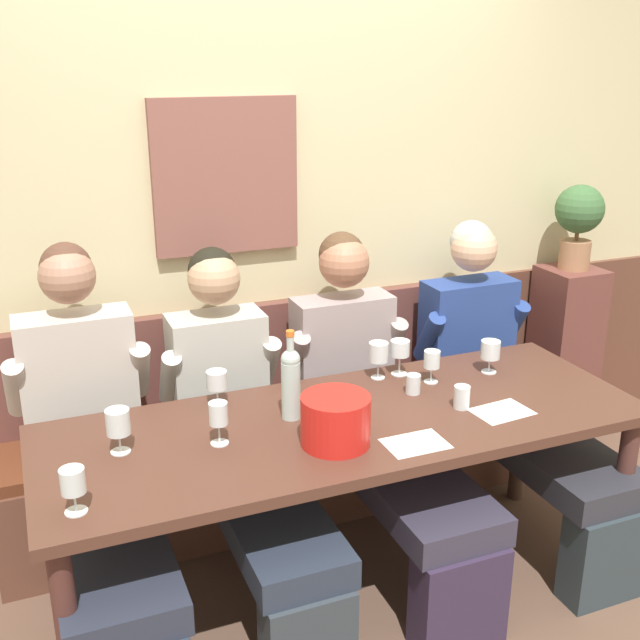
{
  "coord_description": "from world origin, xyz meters",
  "views": [
    {
      "loc": [
        -1.03,
        -2.09,
        2.0
      ],
      "look_at": [
        0.01,
        0.46,
        1.04
      ],
      "focal_mm": 43.0,
      "sensor_mm": 36.0,
      "label": 1
    }
  ],
  "objects_px": {
    "wine_glass_left_end": "(217,381)",
    "wine_glass_mid_left": "(118,424)",
    "person_center_left_seat": "(241,429)",
    "wine_bottle_amber_mid": "(291,381)",
    "wine_glass_near_bucket": "(73,483)",
    "dining_table": "(347,440)",
    "person_center_right_seat": "(92,452)",
    "ice_bucket": "(336,420)",
    "wine_glass_mid_right": "(432,360)",
    "wine_glass_by_bottle": "(400,350)",
    "wine_glass_center_rear": "(218,416)",
    "wine_glass_center_front": "(379,353)",
    "potted_plant": "(579,218)",
    "person_right_seat": "(376,407)",
    "wine_glass_right_end": "(490,350)",
    "person_left_seat": "(507,383)",
    "water_tumbler_right": "(462,397)",
    "wall_bench": "(287,452)",
    "water_tumbler_left": "(413,384)"
  },
  "relations": [
    {
      "from": "person_center_left_seat",
      "to": "wine_glass_center_front",
      "type": "distance_m",
      "value": 0.62
    },
    {
      "from": "person_center_left_seat",
      "to": "wine_bottle_amber_mid",
      "type": "xyz_separation_m",
      "value": [
        0.13,
        -0.22,
        0.27
      ]
    },
    {
      "from": "dining_table",
      "to": "wine_glass_mid_left",
      "type": "relative_size",
      "value": 14.3
    },
    {
      "from": "ice_bucket",
      "to": "wine_glass_by_bottle",
      "type": "relative_size",
      "value": 1.6
    },
    {
      "from": "water_tumbler_left",
      "to": "wine_glass_center_rear",
      "type": "bearing_deg",
      "value": -171.97
    },
    {
      "from": "wine_glass_center_rear",
      "to": "wine_glass_mid_right",
      "type": "relative_size",
      "value": 1.13
    },
    {
      "from": "person_left_seat",
      "to": "wine_glass_center_rear",
      "type": "relative_size",
      "value": 8.43
    },
    {
      "from": "person_center_left_seat",
      "to": "person_center_right_seat",
      "type": "bearing_deg",
      "value": 179.97
    },
    {
      "from": "wine_glass_center_front",
      "to": "person_center_right_seat",
      "type": "bearing_deg",
      "value": 179.05
    },
    {
      "from": "wine_glass_near_bucket",
      "to": "water_tumbler_right",
      "type": "xyz_separation_m",
      "value": [
        1.39,
        0.17,
        -0.05
      ]
    },
    {
      "from": "wine_glass_right_end",
      "to": "wine_glass_by_bottle",
      "type": "bearing_deg",
      "value": 160.98
    },
    {
      "from": "wall_bench",
      "to": "wine_glass_mid_right",
      "type": "distance_m",
      "value": 0.87
    },
    {
      "from": "person_center_left_seat",
      "to": "wine_glass_near_bucket",
      "type": "relative_size",
      "value": 9.03
    },
    {
      "from": "wine_glass_left_end",
      "to": "wine_glass_by_bottle",
      "type": "height_order",
      "value": "wine_glass_by_bottle"
    },
    {
      "from": "wine_glass_center_rear",
      "to": "wine_glass_by_bottle",
      "type": "relative_size",
      "value": 1.03
    },
    {
      "from": "ice_bucket",
      "to": "wine_glass_right_end",
      "type": "distance_m",
      "value": 0.89
    },
    {
      "from": "wine_glass_mid_right",
      "to": "ice_bucket",
      "type": "bearing_deg",
      "value": -149.76
    },
    {
      "from": "ice_bucket",
      "to": "wine_glass_center_front",
      "type": "height_order",
      "value": "ice_bucket"
    },
    {
      "from": "person_center_left_seat",
      "to": "ice_bucket",
      "type": "xyz_separation_m",
      "value": [
        0.2,
        -0.46,
        0.21
      ]
    },
    {
      "from": "wine_glass_center_rear",
      "to": "water_tumbler_left",
      "type": "bearing_deg",
      "value": 8.03
    },
    {
      "from": "ice_bucket",
      "to": "wine_glass_mid_right",
      "type": "bearing_deg",
      "value": 30.24
    },
    {
      "from": "person_center_right_seat",
      "to": "wine_glass_mid_right",
      "type": "distance_m",
      "value": 1.33
    },
    {
      "from": "person_center_right_seat",
      "to": "wine_glass_center_rear",
      "type": "xyz_separation_m",
      "value": [
        0.39,
        -0.32,
        0.22
      ]
    },
    {
      "from": "person_center_left_seat",
      "to": "wine_bottle_amber_mid",
      "type": "bearing_deg",
      "value": -60.32
    },
    {
      "from": "water_tumbler_right",
      "to": "wine_glass_by_bottle",
      "type": "bearing_deg",
      "value": 100.16
    },
    {
      "from": "wine_glass_mid_right",
      "to": "water_tumbler_left",
      "type": "height_order",
      "value": "wine_glass_mid_right"
    },
    {
      "from": "ice_bucket",
      "to": "wine_bottle_amber_mid",
      "type": "xyz_separation_m",
      "value": [
        -0.07,
        0.24,
        0.06
      ]
    },
    {
      "from": "dining_table",
      "to": "wine_glass_left_end",
      "type": "height_order",
      "value": "wine_glass_left_end"
    },
    {
      "from": "wine_glass_right_end",
      "to": "wine_glass_center_front",
      "type": "xyz_separation_m",
      "value": [
        -0.45,
        0.12,
        0.01
      ]
    },
    {
      "from": "person_right_seat",
      "to": "wine_glass_mid_left",
      "type": "relative_size",
      "value": 8.34
    },
    {
      "from": "wine_bottle_amber_mid",
      "to": "wine_glass_near_bucket",
      "type": "relative_size",
      "value": 2.38
    },
    {
      "from": "wine_glass_center_front",
      "to": "potted_plant",
      "type": "height_order",
      "value": "potted_plant"
    },
    {
      "from": "wine_glass_left_end",
      "to": "wine_glass_center_front",
      "type": "relative_size",
      "value": 0.87
    },
    {
      "from": "wine_glass_near_bucket",
      "to": "dining_table",
      "type": "bearing_deg",
      "value": 14.34
    },
    {
      "from": "potted_plant",
      "to": "wine_glass_center_front",
      "type": "bearing_deg",
      "value": -162.69
    },
    {
      "from": "dining_table",
      "to": "person_left_seat",
      "type": "relative_size",
      "value": 1.72
    },
    {
      "from": "wine_glass_mid_left",
      "to": "ice_bucket",
      "type": "bearing_deg",
      "value": -17.35
    },
    {
      "from": "ice_bucket",
      "to": "potted_plant",
      "type": "bearing_deg",
      "value": 26.91
    },
    {
      "from": "wine_glass_left_end",
      "to": "wine_glass_mid_left",
      "type": "height_order",
      "value": "wine_glass_mid_left"
    },
    {
      "from": "potted_plant",
      "to": "wine_glass_left_end",
      "type": "bearing_deg",
      "value": -168.64
    },
    {
      "from": "wine_glass_by_bottle",
      "to": "person_right_seat",
      "type": "bearing_deg",
      "value": 178.39
    },
    {
      "from": "person_right_seat",
      "to": "wine_glass_right_end",
      "type": "xyz_separation_m",
      "value": [
        0.45,
        -0.12,
        0.23
      ]
    },
    {
      "from": "wine_bottle_amber_mid",
      "to": "wine_glass_mid_left",
      "type": "distance_m",
      "value": 0.61
    },
    {
      "from": "wine_glass_near_bucket",
      "to": "wine_glass_center_front",
      "type": "bearing_deg",
      "value": 23.66
    },
    {
      "from": "wine_glass_mid_right",
      "to": "potted_plant",
      "type": "xyz_separation_m",
      "value": [
        1.1,
        0.52,
        0.39
      ]
    },
    {
      "from": "wine_glass_left_end",
      "to": "wall_bench",
      "type": "bearing_deg",
      "value": 41.81
    },
    {
      "from": "person_right_seat",
      "to": "wine_glass_center_rear",
      "type": "height_order",
      "value": "person_right_seat"
    },
    {
      "from": "wine_bottle_amber_mid",
      "to": "wine_glass_left_end",
      "type": "bearing_deg",
      "value": 135.68
    },
    {
      "from": "person_center_right_seat",
      "to": "wine_glass_mid_left",
      "type": "bearing_deg",
      "value": -73.54
    },
    {
      "from": "wine_glass_right_end",
      "to": "wine_glass_left_end",
      "type": "distance_m",
      "value": 1.12
    }
  ]
}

